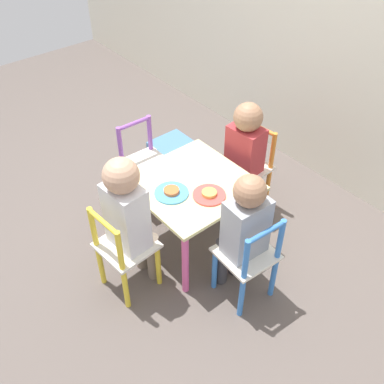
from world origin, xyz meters
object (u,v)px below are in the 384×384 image
at_px(chair_blue, 249,259).
at_px(chair_orange, 248,169).
at_px(chair_purple, 145,165).
at_px(plate_right, 209,195).
at_px(kids_table, 192,192).
at_px(chair_yellow, 124,251).
at_px(child_back, 243,149).
at_px(child_front, 129,213).
at_px(storage_bin, 174,151).
at_px(plate_front, 171,192).
at_px(child_right, 243,226).

bearing_deg(chair_blue, chair_orange, -130.71).
distance_m(chair_purple, plate_right, 0.64).
height_order(kids_table, chair_yellow, chair_yellow).
height_order(chair_blue, child_back, child_back).
distance_m(chair_orange, child_front, 0.92).
bearing_deg(storage_bin, chair_orange, 4.29).
relative_size(chair_purple, plate_right, 3.16).
distance_m(chair_blue, child_back, 0.70).
xyz_separation_m(chair_purple, plate_right, (0.61, -0.01, 0.18)).
xyz_separation_m(chair_blue, plate_front, (-0.47, -0.10, 0.18)).
bearing_deg(kids_table, child_back, 94.61).
distance_m(kids_table, child_back, 0.42).
distance_m(chair_yellow, plate_right, 0.52).
bearing_deg(chair_blue, chair_purple, -88.82).
height_order(chair_purple, child_right, child_right).
distance_m(child_front, plate_front, 0.28).
xyz_separation_m(child_back, storage_bin, (-0.68, 0.01, -0.39)).
xyz_separation_m(plate_right, storage_bin, (-0.85, 0.42, -0.39)).
distance_m(plate_right, storage_bin, 1.02).
bearing_deg(child_front, child_right, -138.89).
bearing_deg(child_front, kids_table, -90.00).
distance_m(chair_orange, storage_bin, 0.71).
xyz_separation_m(chair_purple, child_back, (0.44, 0.40, 0.18)).
bearing_deg(child_right, chair_orange, -134.15).
distance_m(chair_blue, child_front, 0.62).
bearing_deg(child_right, chair_yellow, -36.30).
relative_size(kids_table, storage_bin, 1.99).
distance_m(chair_orange, plate_front, 0.64).
bearing_deg(child_back, plate_front, -91.15).
bearing_deg(chair_orange, kids_table, -90.00).
bearing_deg(chair_yellow, child_back, -89.81).
bearing_deg(plate_front, chair_yellow, -84.09).
height_order(child_front, storage_bin, child_front).
relative_size(kids_table, child_front, 0.72).
relative_size(child_right, plate_right, 4.43).
xyz_separation_m(chair_yellow, storage_bin, (-0.74, 0.90, -0.21)).
relative_size(chair_orange, child_back, 0.73).
height_order(chair_blue, plate_front, chair_blue).
bearing_deg(storage_bin, kids_table, -30.74).
height_order(child_right, plate_right, child_right).
distance_m(chair_blue, chair_yellow, 0.62).
relative_size(chair_purple, child_right, 0.71).
distance_m(kids_table, chair_purple, 0.49).
xyz_separation_m(plate_right, plate_front, (-0.14, -0.14, -0.00)).
xyz_separation_m(chair_orange, child_front, (0.07, -0.89, 0.22)).
bearing_deg(plate_front, child_right, 14.77).
distance_m(chair_yellow, chair_purple, 0.70).
relative_size(chair_blue, plate_right, 3.16).
bearing_deg(chair_yellow, chair_blue, -139.09).
bearing_deg(child_front, storage_bin, -52.67).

